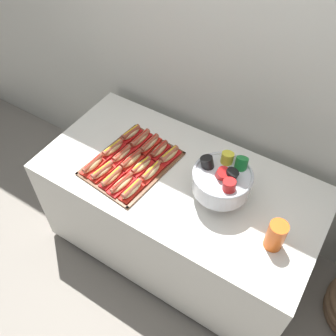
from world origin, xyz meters
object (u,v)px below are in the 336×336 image
hot_dog_0 (93,165)px  hot_dog_12 (149,144)px  hot_dog_4 (132,190)px  hot_dog_8 (141,166)px  hot_dog_3 (122,184)px  hot_dog_5 (113,149)px  hot_dog_6 (122,155)px  hot_dog_14 (169,155)px  hot_dog_13 (159,150)px  cup_stack (276,236)px  hot_dog_1 (102,171)px  hot_dog_2 (112,177)px  buffet_table (178,214)px  hot_dog_10 (131,134)px  hot_dog_7 (131,160)px  hot_dog_11 (140,139)px  punch_bowl (222,180)px  serving_tray (132,164)px  hot_dog_9 (151,172)px

hot_dog_0 → hot_dog_12: (0.18, 0.31, -0.00)m
hot_dog_4 → hot_dog_8: hot_dog_4 is taller
hot_dog_0 → hot_dog_3: hot_dog_0 is taller
hot_dog_5 → hot_dog_6: bearing=-5.6°
hot_dog_12 → hot_dog_14: 0.15m
hot_dog_5 → hot_dog_13: 0.28m
hot_dog_6 → cup_stack: (0.98, -0.07, 0.05)m
hot_dog_1 → hot_dog_12: 0.34m
hot_dog_2 → hot_dog_5: (-0.13, 0.18, 0.00)m
buffet_table → hot_dog_8: size_ratio=9.71×
buffet_table → hot_dog_10: hot_dog_10 is taller
hot_dog_3 → hot_dog_4: size_ratio=1.12×
buffet_table → hot_dog_7: (-0.29, -0.06, 0.40)m
buffet_table → hot_dog_8: hot_dog_8 is taller
hot_dog_11 → punch_bowl: punch_bowl is taller
serving_tray → hot_dog_2: hot_dog_2 is taller
hot_dog_8 → hot_dog_13: bearing=84.4°
hot_dog_0 → hot_dog_7: (0.17, 0.15, -0.00)m
hot_dog_10 → hot_dog_6: bearing=-71.2°
hot_dog_5 → hot_dog_9: hot_dog_9 is taller
hot_dog_2 → hot_dog_4: hot_dog_4 is taller
hot_dog_6 → hot_dog_5: bearing=174.4°
hot_dog_14 → hot_dog_12: bearing=174.4°
punch_bowl → hot_dog_1: bearing=-160.8°
hot_dog_11 → buffet_table: bearing=-17.4°
hot_dog_7 → hot_dog_13: size_ratio=1.13×
buffet_table → hot_dog_4: 0.50m
hot_dog_13 → punch_bowl: 0.48m
hot_dog_2 → hot_dog_3: size_ratio=0.92×
hot_dog_4 → hot_dog_12: bearing=108.8°
hot_dog_10 → cup_stack: 1.07m
hot_dog_6 → hot_dog_13: 0.22m
hot_dog_5 → hot_dog_12: (0.17, 0.15, 0.00)m
hot_dog_13 → hot_dog_4: bearing=-82.8°
hot_dog_3 → hot_dog_9: 0.18m
hot_dog_3 → hot_dog_9: (0.09, 0.16, 0.00)m
hot_dog_0 → hot_dog_4: hot_dog_4 is taller
serving_tray → cup_stack: size_ratio=3.26×
hot_dog_8 → serving_tray: bearing=174.4°
hot_dog_9 → hot_dog_7: bearing=174.4°
hot_dog_3 → cup_stack: 0.85m
cup_stack → hot_dog_11: bearing=166.3°
hot_dog_2 → hot_dog_12: (0.03, 0.33, 0.00)m
hot_dog_9 → hot_dog_12: size_ratio=0.91×
hot_dog_1 → hot_dog_12: hot_dog_12 is taller
hot_dog_5 → hot_dog_6: hot_dog_5 is taller
hot_dog_10 → hot_dog_13: 0.23m
buffet_table → hot_dog_7: bearing=-168.1°
hot_dog_8 → hot_dog_14: hot_dog_14 is taller
hot_dog_0 → hot_dog_14: size_ratio=1.02×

